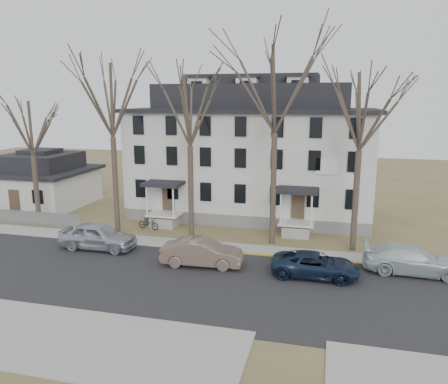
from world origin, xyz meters
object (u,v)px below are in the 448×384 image
(tree_far_left, at_px, (111,95))
(tree_mid_right, at_px, (362,106))
(tree_bungalow, at_px, (30,124))
(car_silver, at_px, (98,237))
(car_white, at_px, (413,260))
(car_tan, at_px, (202,253))
(bicycle_left, at_px, (149,224))
(tree_center, at_px, (276,83))
(tree_mid_left, at_px, (189,105))
(car_navy, at_px, (315,265))
(small_house, at_px, (43,182))
(bicycle_right, at_px, (153,218))
(boarding_house, at_px, (252,153))

(tree_far_left, bearing_deg, tree_mid_right, 0.00)
(tree_bungalow, height_order, car_silver, tree_bungalow)
(tree_far_left, bearing_deg, car_white, -9.47)
(car_tan, bearing_deg, tree_bungalow, 66.81)
(bicycle_left, bearing_deg, tree_center, -84.20)
(tree_mid_right, bearing_deg, car_white, -47.03)
(tree_center, bearing_deg, tree_mid_left, 180.00)
(car_silver, height_order, car_navy, car_silver)
(small_house, xyz_separation_m, car_silver, (11.66, -10.27, -1.35))
(car_navy, bearing_deg, car_tan, 89.52)
(tree_far_left, height_order, car_silver, tree_far_left)
(tree_far_left, bearing_deg, tree_center, 0.00)
(tree_center, height_order, car_silver, tree_center)
(small_house, xyz_separation_m, tree_mid_left, (17.00, -6.20, 7.35))
(tree_center, bearing_deg, car_navy, -58.89)
(tree_center, bearing_deg, car_white, -21.63)
(tree_far_left, bearing_deg, bicycle_left, 23.92)
(small_house, distance_m, tree_bungalow, 9.43)
(tree_mid_right, xyz_separation_m, bicycle_right, (-15.64, 2.51, -9.09))
(tree_far_left, distance_m, tree_mid_left, 6.05)
(boarding_house, bearing_deg, tree_mid_left, -110.20)
(tree_far_left, height_order, bicycle_right, tree_far_left)
(tree_mid_right, relative_size, bicycle_right, 7.43)
(tree_bungalow, distance_m, bicycle_right, 11.94)
(tree_bungalow, xyz_separation_m, bicycle_right, (8.86, 2.51, -7.60))
(tree_mid_right, relative_size, car_silver, 2.43)
(tree_bungalow, bearing_deg, car_white, -7.11)
(small_house, bearing_deg, tree_center, -15.08)
(tree_mid_left, relative_size, car_tan, 2.56)
(tree_bungalow, relative_size, car_tan, 2.17)
(car_tan, xyz_separation_m, bicycle_right, (-6.55, 7.78, -0.30))
(tree_far_left, height_order, tree_center, tree_center)
(boarding_house, xyz_separation_m, tree_far_left, (-9.00, -8.15, 4.96))
(small_house, xyz_separation_m, car_tan, (19.41, -11.47, -1.43))
(car_navy, bearing_deg, tree_mid_left, 60.00)
(small_house, height_order, tree_center, tree_center)
(car_white, bearing_deg, car_navy, 110.16)
(car_white, bearing_deg, bicycle_right, 73.72)
(car_tan, relative_size, car_navy, 1.00)
(boarding_house, height_order, tree_center, tree_center)
(tree_bungalow, height_order, car_navy, tree_bungalow)
(tree_center, height_order, car_navy, tree_center)
(tree_far_left, distance_m, tree_center, 12.02)
(tree_bungalow, xyz_separation_m, bicycle_left, (9.15, 0.96, -7.64))
(boarding_house, height_order, tree_bungalow, boarding_house)
(tree_far_left, bearing_deg, car_tan, -32.09)
(car_tan, distance_m, bicycle_right, 10.18)
(car_silver, bearing_deg, tree_far_left, 8.54)
(tree_mid_right, height_order, car_navy, tree_mid_right)
(tree_center, bearing_deg, tree_bungalow, 180.00)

